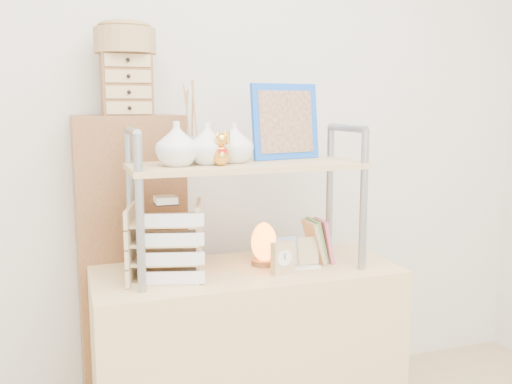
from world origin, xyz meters
TOP-DOWN VIEW (x-y plane):
  - desk at (0.00, 1.20)m, footprint 1.20×0.50m
  - cabinet at (-0.41, 1.57)m, footprint 0.46×0.25m
  - hutch at (-0.05, 1.21)m, footprint 0.90×0.34m
  - letter_tray at (-0.32, 1.18)m, footprint 0.31×0.30m
  - salt_lamp at (0.08, 1.23)m, footprint 0.12×0.11m
  - desk_clock at (0.11, 1.09)m, footprint 0.09×0.05m
  - postcard_stand at (0.19, 1.14)m, footprint 0.18×0.05m
  - drawer_chest at (-0.41, 1.55)m, footprint 0.20×0.16m
  - woven_basket at (-0.41, 1.55)m, footprint 0.25×0.25m

SIDE VIEW (x-z plane):
  - desk at x=0.00m, z-range 0.00..0.75m
  - cabinet at x=-0.41m, z-range 0.00..1.35m
  - postcard_stand at x=0.19m, z-range 0.72..0.85m
  - desk_clock at x=0.11m, z-range 0.75..0.87m
  - salt_lamp at x=0.08m, z-range 0.75..0.93m
  - letter_tray at x=-0.32m, z-range 0.72..1.03m
  - hutch at x=-0.05m, z-range 0.83..1.56m
  - drawer_chest at x=-0.41m, z-range 1.35..1.60m
  - woven_basket at x=-0.41m, z-range 1.60..1.70m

